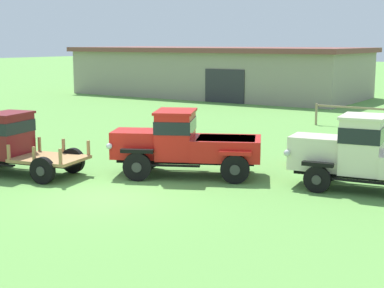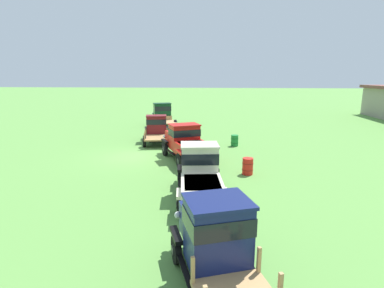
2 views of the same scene
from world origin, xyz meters
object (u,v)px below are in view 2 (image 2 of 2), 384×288
(vintage_truck_far_side, at_px, (200,171))
(oil_drum_beside_row, at_px, (248,166))
(vintage_truck_midrow_center, at_px, (186,142))
(vintage_truck_back_of_row, at_px, (215,238))
(vintage_truck_second_in_line, at_px, (157,127))
(vintage_truck_foreground_near, at_px, (162,114))
(oil_drum_near_fence, at_px, (235,141))

(vintage_truck_far_side, relative_size, oil_drum_beside_row, 5.80)
(vintage_truck_far_side, distance_m, oil_drum_beside_row, 3.95)
(vintage_truck_midrow_center, bearing_deg, vintage_truck_back_of_row, 10.39)
(vintage_truck_second_in_line, relative_size, vintage_truck_back_of_row, 1.06)
(vintage_truck_foreground_near, relative_size, vintage_truck_far_side, 1.06)
(vintage_truck_foreground_near, relative_size, vintage_truck_second_in_line, 1.06)
(vintage_truck_second_in_line, distance_m, vintage_truck_far_side, 11.70)
(vintage_truck_foreground_near, relative_size, vintage_truck_back_of_row, 1.12)
(vintage_truck_far_side, bearing_deg, oil_drum_near_fence, 169.00)
(oil_drum_near_fence, bearing_deg, vintage_truck_foreground_near, -140.91)
(vintage_truck_far_side, distance_m, oil_drum_near_fence, 9.83)
(vintage_truck_foreground_near, distance_m, vintage_truck_far_side, 19.02)
(vintage_truck_midrow_center, xyz_separation_m, oil_drum_near_fence, (-4.00, 3.10, -0.70))
(vintage_truck_midrow_center, distance_m, oil_drum_near_fence, 5.11)
(vintage_truck_midrow_center, height_order, oil_drum_beside_row, vintage_truck_midrow_center)
(vintage_truck_midrow_center, bearing_deg, oil_drum_beside_row, 54.84)
(oil_drum_near_fence, bearing_deg, vintage_truck_back_of_row, -4.25)
(vintage_truck_second_in_line, height_order, vintage_truck_far_side, vintage_truck_far_side)
(vintage_truck_midrow_center, bearing_deg, vintage_truck_foreground_near, -162.71)
(oil_drum_beside_row, bearing_deg, vintage_truck_foreground_near, -153.81)
(vintage_truck_foreground_near, bearing_deg, vintage_truck_far_side, 15.80)
(vintage_truck_back_of_row, distance_m, oil_drum_beside_row, 8.58)
(vintage_truck_midrow_center, xyz_separation_m, oil_drum_beside_row, (2.47, 3.50, -0.67))
(vintage_truck_foreground_near, bearing_deg, vintage_truck_back_of_row, 14.15)
(vintage_truck_second_in_line, relative_size, vintage_truck_far_side, 1.01)
(vintage_truck_foreground_near, height_order, oil_drum_beside_row, vintage_truck_foreground_near)
(vintage_truck_back_of_row, bearing_deg, vintage_truck_second_in_line, -163.06)
(oil_drum_near_fence, bearing_deg, oil_drum_beside_row, 3.54)
(vintage_truck_foreground_near, bearing_deg, oil_drum_beside_row, 26.19)
(vintage_truck_back_of_row, bearing_deg, vintage_truck_midrow_center, -169.61)
(vintage_truck_second_in_line, bearing_deg, vintage_truck_far_side, 20.87)
(vintage_truck_second_in_line, height_order, oil_drum_near_fence, vintage_truck_second_in_line)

